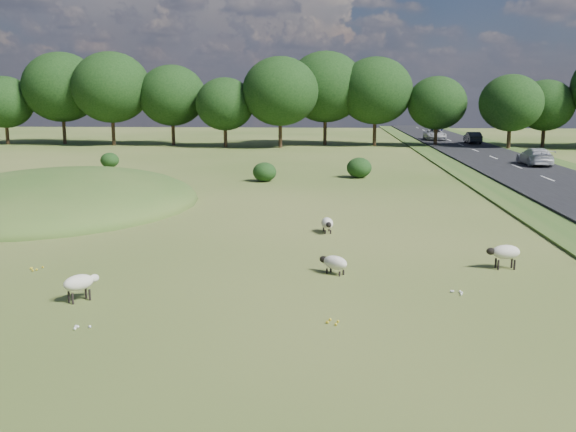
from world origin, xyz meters
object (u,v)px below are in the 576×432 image
object	(u,v)px
sheep_0	(334,262)
sheep_3	(327,223)
sheep_1	(505,252)
sheep_2	(80,283)
car_2	(436,127)
car_3	(435,134)
car_1	(535,156)
car_5	(473,138)

from	to	relation	value
sheep_0	sheep_3	world-z (taller)	sheep_3
sheep_3	sheep_1	bearing A→B (deg)	40.44
sheep_0	sheep_2	distance (m)	8.77
sheep_3	car_2	xyz separation A→B (m)	(18.13, 82.05, 0.44)
sheep_0	car_3	distance (m)	67.60
sheep_3	car_3	world-z (taller)	car_3
sheep_3	car_3	distance (m)	60.85
car_1	car_3	world-z (taller)	car_3
car_1	sheep_2	bearing A→B (deg)	56.30
sheep_2	sheep_3	world-z (taller)	sheep_2
sheep_2	car_3	xyz separation A→B (m)	(22.03, 69.74, 0.41)
sheep_3	car_5	xyz separation A→B (m)	(18.13, 53.26, 0.52)
sheep_2	sheep_1	bearing A→B (deg)	-30.37
car_5	sheep_0	bearing A→B (deg)	73.50
car_3	car_2	bearing A→B (deg)	80.59
sheep_0	car_5	size ratio (longest dim) A/B	0.27
car_3	sheep_2	bearing A→B (deg)	-107.53
car_1	sheep_3	bearing A→B (deg)	57.20
sheep_0	car_2	distance (m)	90.81
sheep_2	car_2	size ratio (longest dim) A/B	0.26
car_2	sheep_0	bearing A→B (deg)	78.67
sheep_2	sheep_0	bearing A→B (deg)	-24.20
sheep_2	car_5	size ratio (longest dim) A/B	0.26
sheep_3	car_1	xyz separation A→B (m)	(18.13, 28.13, 0.55)
sheep_0	car_2	size ratio (longest dim) A/B	0.26
sheep_1	car_2	size ratio (longest dim) A/B	0.29
car_1	car_5	xyz separation A→B (m)	(0.00, 25.13, -0.03)
car_3	car_1	bearing A→B (deg)	-83.01
car_1	car_2	size ratio (longest dim) A/B	1.17
car_1	car_5	size ratio (longest dim) A/B	1.18
car_2	car_3	bearing A→B (deg)	80.59
sheep_2	sheep_3	xyz separation A→B (m)	(7.70, 10.60, -0.15)
sheep_0	car_5	world-z (taller)	car_5
car_2	car_3	xyz separation A→B (m)	(-3.80, -22.92, 0.11)
sheep_3	car_5	bearing A→B (deg)	153.50
car_2	car_3	world-z (taller)	car_3
sheep_3	car_3	bearing A→B (deg)	158.68
sheep_0	car_5	xyz separation A→B (m)	(17.84, 60.25, 0.54)
sheep_3	car_2	bearing A→B (deg)	159.84
sheep_0	sheep_3	xyz separation A→B (m)	(-0.29, 6.99, 0.02)
sheep_3	car_5	distance (m)	56.26
sheep_3	sheep_2	bearing A→B (deg)	-43.68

